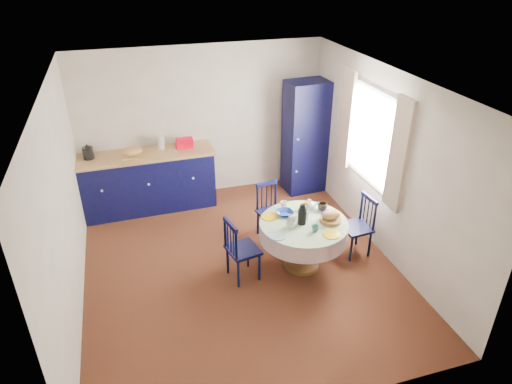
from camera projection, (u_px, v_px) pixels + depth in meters
floor at (240, 266)px, 6.13m from camera, size 4.50×4.50×0.00m
ceiling at (236, 82)px, 4.94m from camera, size 4.50×4.50×0.00m
wall_back at (203, 123)px, 7.43m from camera, size 4.00×0.02×2.50m
wall_left at (63, 208)px, 5.03m from camera, size 0.02×4.50×2.50m
wall_right at (384, 164)px, 6.04m from camera, size 0.02×4.50×2.50m
window at (372, 137)px, 6.15m from camera, size 0.10×1.74×1.45m
kitchen_counter at (147, 180)px, 7.29m from camera, size 2.16×0.70×1.20m
pantry_cabinet at (305, 138)px, 7.65m from camera, size 0.71×0.53×1.91m
dining_table at (304, 230)px, 5.88m from camera, size 1.14×1.14×0.96m
chair_left at (240, 249)px, 5.72m from camera, size 0.44×0.45×0.87m
chair_far at (270, 210)px, 6.60m from camera, size 0.43×0.41×0.83m
chair_right at (358, 225)px, 6.22m from camera, size 0.40×0.42×0.86m
mug_a at (291, 224)px, 5.69m from camera, size 0.13×0.13×0.10m
mug_b at (315, 229)px, 5.62m from camera, size 0.09×0.09×0.08m
mug_c at (322, 207)px, 6.08m from camera, size 0.13×0.13×0.10m
mug_d at (284, 205)px, 6.12m from camera, size 0.10×0.10×0.09m
cobalt_bowl at (285, 213)px, 5.97m from camera, size 0.22×0.22×0.05m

